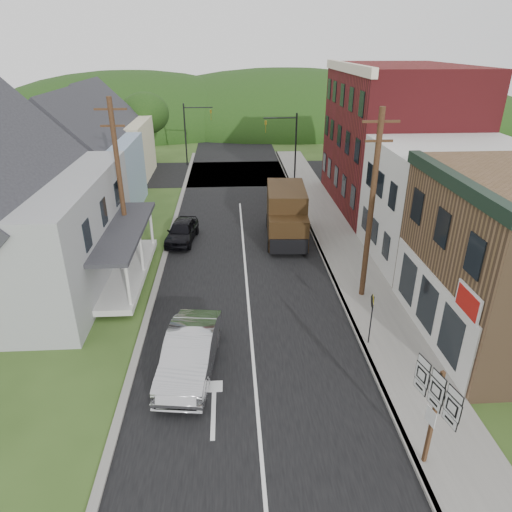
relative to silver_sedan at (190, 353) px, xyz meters
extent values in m
plane|color=#2D4719|center=(2.40, 1.64, -0.83)|extent=(120.00, 120.00, 0.00)
cube|color=black|center=(2.40, 11.64, -0.83)|extent=(9.00, 90.00, 0.02)
cube|color=black|center=(2.40, 28.64, -0.83)|extent=(60.00, 9.00, 0.02)
cube|color=slate|center=(8.30, 9.64, -0.76)|extent=(2.80, 55.00, 0.15)
cube|color=slate|center=(6.95, 9.64, -0.76)|extent=(0.20, 55.00, 0.15)
cube|color=slate|center=(-2.25, 9.64, -0.77)|extent=(0.30, 55.00, 0.12)
cube|color=silver|center=(13.70, 9.14, 2.42)|extent=(8.00, 7.00, 6.50)
cube|color=maroon|center=(13.70, 18.64, 4.17)|extent=(8.00, 12.00, 10.00)
cube|color=#9B9DA0|center=(-9.60, 7.64, 1.92)|extent=(10.00, 12.00, 5.50)
cube|color=#84A0B4|center=(-8.60, 18.64, 1.67)|extent=(7.00, 8.00, 5.00)
cube|color=beige|center=(-9.10, 27.64, 1.67)|extent=(7.00, 8.00, 5.00)
cylinder|color=#472D19|center=(8.00, 5.14, 3.67)|extent=(0.26, 0.26, 9.00)
cube|color=#472D19|center=(8.00, 5.14, 7.57)|extent=(1.60, 0.10, 0.10)
cube|color=#472D19|center=(8.00, 5.14, 6.77)|extent=(1.20, 0.10, 0.10)
cylinder|color=#472D19|center=(-4.10, 9.64, 3.67)|extent=(0.26, 0.26, 9.00)
cube|color=#472D19|center=(-4.10, 9.64, 7.57)|extent=(1.60, 0.10, 0.10)
cube|color=#472D19|center=(-4.10, 9.64, 6.77)|extent=(1.20, 0.10, 0.10)
cylinder|color=black|center=(7.40, 25.14, 2.17)|extent=(0.14, 0.14, 6.00)
cylinder|color=black|center=(6.00, 25.14, 4.77)|extent=(2.80, 0.10, 0.10)
imported|color=olive|center=(4.80, 25.14, 4.07)|extent=(0.16, 0.20, 1.00)
cylinder|color=black|center=(-2.60, 32.14, 2.17)|extent=(0.14, 0.14, 6.00)
cylinder|color=black|center=(-1.20, 32.14, 4.77)|extent=(2.80, 0.10, 0.10)
imported|color=olive|center=(0.00, 32.14, 4.07)|extent=(0.16, 0.20, 1.00)
cylinder|color=#382616|center=(-6.60, 33.64, 1.13)|extent=(0.36, 0.36, 3.92)
ellipsoid|color=#16340F|center=(-6.60, 33.64, 4.07)|extent=(4.80, 4.80, 4.08)
ellipsoid|color=#16340F|center=(2.40, 56.64, -0.83)|extent=(90.00, 30.00, 16.00)
imported|color=#A9A9AE|center=(0.00, 0.00, 0.00)|extent=(2.35, 5.22, 1.66)
imported|color=black|center=(-1.40, 12.55, -0.15)|extent=(2.11, 4.18, 1.37)
cube|color=black|center=(5.16, 13.13, 0.92)|extent=(2.58, 4.55, 2.91)
cube|color=black|center=(5.00, 10.53, 0.42)|extent=(2.40, 1.75, 1.91)
cube|color=black|center=(5.01, 10.73, 1.23)|extent=(2.18, 1.33, 0.05)
cube|color=black|center=(4.95, 9.68, -0.08)|extent=(2.21, 0.29, 0.90)
cylinder|color=black|center=(3.95, 10.69, -0.38)|extent=(0.34, 0.92, 0.90)
cylinder|color=black|center=(6.06, 10.56, -0.38)|extent=(0.34, 0.92, 0.90)
cylinder|color=black|center=(4.20, 14.70, -0.38)|extent=(0.34, 0.92, 0.90)
cylinder|color=black|center=(6.31, 14.57, -0.38)|extent=(0.34, 0.92, 0.90)
cube|color=#472D19|center=(7.20, -4.69, 0.98)|extent=(0.12, 0.12, 3.32)
cube|color=black|center=(7.14, -4.70, 2.02)|extent=(0.45, 1.86, 0.08)
cube|color=silver|center=(7.25, -5.36, 2.45)|extent=(0.13, 0.51, 0.21)
cube|color=silver|center=(7.25, -5.36, 2.02)|extent=(0.14, 0.56, 0.52)
cube|color=silver|center=(7.25, -5.36, 1.60)|extent=(0.13, 0.51, 0.27)
cube|color=silver|center=(7.10, -4.71, 2.45)|extent=(0.13, 0.51, 0.21)
cube|color=silver|center=(7.10, -4.71, 2.02)|extent=(0.14, 0.56, 0.52)
cube|color=silver|center=(7.10, -4.71, 1.60)|extent=(0.13, 0.51, 0.27)
cube|color=silver|center=(6.96, -4.06, 2.45)|extent=(0.13, 0.51, 0.21)
cube|color=silver|center=(6.96, -4.06, 2.02)|extent=(0.14, 0.56, 0.52)
cube|color=silver|center=(6.96, -4.06, 1.60)|extent=(0.13, 0.51, 0.27)
cube|color=silver|center=(7.10, -4.71, 1.07)|extent=(0.11, 0.42, 0.52)
cylinder|color=black|center=(7.20, 1.18, 0.41)|extent=(0.06, 0.06, 2.19)
cube|color=black|center=(7.14, 1.18, 1.32)|extent=(0.11, 0.64, 0.64)
cube|color=yellow|center=(7.15, 1.18, 1.32)|extent=(0.11, 0.58, 0.58)
camera|label=1|loc=(1.64, -14.01, 10.61)|focal=32.00mm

